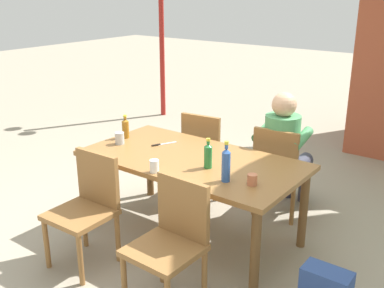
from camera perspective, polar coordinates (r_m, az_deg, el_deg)
The scene contains 14 objects.
ground_plane at distance 4.11m, azimuth 0.00°, elevation -11.14°, with size 24.00×24.00×0.00m, color gray.
dining_table at distance 3.82m, azimuth 0.00°, elevation -2.80°, with size 1.83×0.96×0.72m.
chair_far_right at distance 4.30m, azimuth 10.74°, elevation -2.79°, with size 0.47×0.47×0.87m.
chair_near_right at distance 3.11m, azimuth -2.50°, elevation -11.46°, with size 0.45×0.45×0.87m.
chair_near_left at distance 3.63m, azimuth -12.78°, elevation -7.21°, with size 0.45×0.45×0.87m.
chair_far_left at distance 4.69m, azimuth 1.74°, elevation -0.58°, with size 0.49×0.49×0.87m.
person_in_white_shirt at distance 4.34m, azimuth 11.44°, elevation -0.28°, with size 0.47×0.61×1.18m.
bottle_amber at distance 4.30m, azimuth -8.23°, elevation 1.98°, with size 0.06×0.06×0.22m.
bottle_green at distance 3.56m, azimuth 2.00°, elevation -1.40°, with size 0.06×0.06×0.24m.
bottle_blue at distance 3.31m, azimuth 4.23°, elevation -2.51°, with size 0.06×0.06×0.31m.
cup_terracotta at distance 3.31m, azimuth 7.46°, elevation -4.39°, with size 0.07×0.07×0.08m, color #BC6B47.
cup_white at distance 3.50m, azimuth -4.69°, elevation -2.74°, with size 0.07×0.07×0.10m, color white.
cup_steel at distance 4.16m, azimuth -8.95°, elevation 0.71°, with size 0.08×0.08×0.11m, color #B2B7BC.
table_knife at distance 4.11m, azimuth -3.70°, elevation -0.02°, with size 0.12×0.23×0.01m.
Camera 1 is at (2.12, -2.84, 2.07)m, focal length 43.09 mm.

